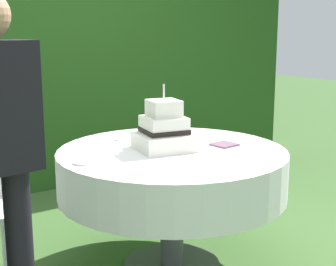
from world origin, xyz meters
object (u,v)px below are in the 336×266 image
wedding_cake (164,131)px  napkin_stack (224,145)px  serving_plate_far (85,162)px  cake_table (172,172)px  serving_plate_near (122,139)px

wedding_cake → napkin_stack: size_ratio=2.86×
serving_plate_far → napkin_stack: size_ratio=0.94×
cake_table → serving_plate_near: bearing=106.5°
wedding_cake → napkin_stack: (0.36, -0.13, -0.11)m
cake_table → serving_plate_far: (-0.56, 0.02, 0.14)m
wedding_cake → serving_plate_near: (-0.08, 0.36, -0.11)m
cake_table → napkin_stack: napkin_stack is taller
serving_plate_near → napkin_stack: size_ratio=0.74×
wedding_cake → serving_plate_near: size_ratio=3.84×
cake_table → napkin_stack: (0.32, -0.09, 0.14)m
serving_plate_near → cake_table: bearing=-73.5°
cake_table → serving_plate_far: size_ratio=10.65×
serving_plate_far → napkin_stack: (0.88, -0.11, 0.00)m
cake_table → napkin_stack: size_ratio=10.01×
serving_plate_far → napkin_stack: 0.89m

